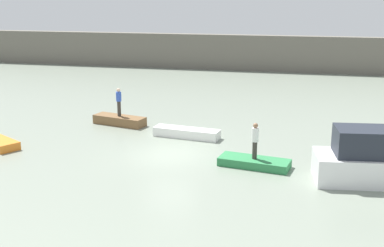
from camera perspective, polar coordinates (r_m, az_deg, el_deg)
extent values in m
plane|color=gray|center=(24.94, -2.53, -3.59)|extent=(120.00, 120.00, 0.00)
cube|color=#666056|center=(52.43, 6.10, 8.09)|extent=(80.00, 1.20, 3.65)
cube|color=#232833|center=(22.16, 19.46, -1.99)|extent=(2.85, 2.07, 1.16)
cube|color=brown|center=(30.77, -8.31, 0.36)|extent=(3.46, 1.79, 0.55)
cube|color=white|center=(27.79, -0.63, -1.08)|extent=(3.85, 1.43, 0.51)
cube|color=#2D7F47|center=(23.37, 7.16, -4.47)|extent=(3.42, 1.73, 0.39)
cylinder|color=#38332D|center=(23.18, 7.20, -3.05)|extent=(0.22, 0.22, 0.83)
cylinder|color=white|center=(22.96, 7.26, -1.29)|extent=(0.32, 0.32, 0.65)
sphere|color=#936B4C|center=(22.84, 7.30, -0.23)|extent=(0.23, 0.23, 0.23)
cylinder|color=#38332D|center=(30.60, -8.36, 1.70)|extent=(0.22, 0.22, 0.93)
cylinder|color=blue|center=(30.44, -8.42, 3.08)|extent=(0.32, 0.32, 0.57)
sphere|color=beige|center=(30.36, -8.44, 3.81)|extent=(0.23, 0.23, 0.23)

